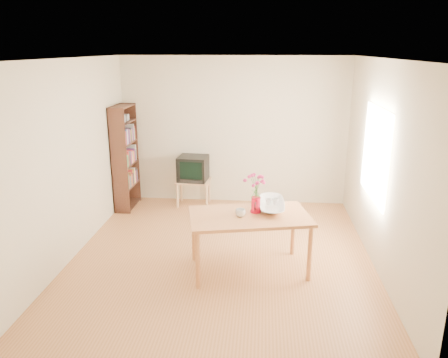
# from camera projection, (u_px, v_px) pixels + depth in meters

# --- Properties ---
(room) EXTENTS (4.50, 4.50, 4.50)m
(room) POSITION_uv_depth(u_px,v_px,m) (224.00, 163.00, 5.60)
(room) COLOR #A4673A
(room) RESTS_ON ground
(table) EXTENTS (1.61, 1.13, 0.75)m
(table) POSITION_uv_depth(u_px,v_px,m) (249.00, 221.00, 5.39)
(table) COLOR #BA703F
(table) RESTS_ON ground
(tv_stand) EXTENTS (0.60, 0.45, 0.46)m
(tv_stand) POSITION_uv_depth(u_px,v_px,m) (193.00, 184.00, 7.80)
(tv_stand) COLOR tan
(tv_stand) RESTS_ON ground
(bookshelf) EXTENTS (0.28, 0.70, 1.80)m
(bookshelf) POSITION_uv_depth(u_px,v_px,m) (125.00, 161.00, 7.56)
(bookshelf) COLOR black
(bookshelf) RESTS_ON ground
(pitcher) EXTENTS (0.13, 0.21, 0.20)m
(pitcher) POSITION_uv_depth(u_px,v_px,m) (256.00, 205.00, 5.44)
(pitcher) COLOR red
(pitcher) RESTS_ON table
(flowers) EXTENTS (0.23, 0.23, 0.32)m
(flowers) POSITION_uv_depth(u_px,v_px,m) (256.00, 185.00, 5.36)
(flowers) COLOR #F43990
(flowers) RESTS_ON pitcher
(mug) EXTENTS (0.16, 0.16, 0.10)m
(mug) POSITION_uv_depth(u_px,v_px,m) (241.00, 213.00, 5.30)
(mug) COLOR white
(mug) RESTS_ON table
(bowl) EXTENTS (0.51, 0.51, 0.47)m
(bowl) POSITION_uv_depth(u_px,v_px,m) (272.00, 191.00, 5.54)
(bowl) COLOR white
(bowl) RESTS_ON table
(teacup_a) EXTENTS (0.09, 0.09, 0.07)m
(teacup_a) POSITION_uv_depth(u_px,v_px,m) (269.00, 194.00, 5.56)
(teacup_a) COLOR white
(teacup_a) RESTS_ON bowl
(teacup_b) EXTENTS (0.10, 0.10, 0.07)m
(teacup_b) POSITION_uv_depth(u_px,v_px,m) (276.00, 194.00, 5.57)
(teacup_b) COLOR white
(teacup_b) RESTS_ON bowl
(television) EXTENTS (0.53, 0.50, 0.43)m
(television) POSITION_uv_depth(u_px,v_px,m) (193.00, 168.00, 7.73)
(television) COLOR black
(television) RESTS_ON tv_stand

